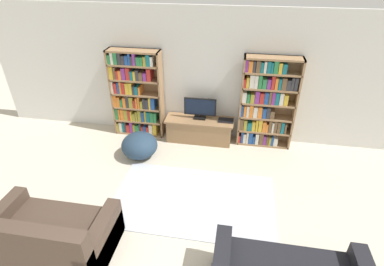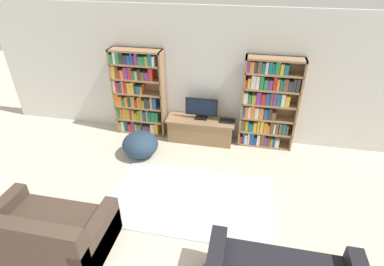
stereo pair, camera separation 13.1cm
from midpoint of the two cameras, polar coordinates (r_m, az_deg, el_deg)
name	(u,v)px [view 2 (the right image)]	position (r m, az deg, el deg)	size (l,w,h in m)	color
wall_back	(204,76)	(5.96, 2.95, 10.77)	(8.80, 0.06, 2.60)	silver
bookshelf_left	(138,94)	(6.28, -9.73, 7.40)	(1.05, 0.30, 1.81)	#93704C
bookshelf_right	(267,104)	(5.91, 14.71, 5.37)	(1.05, 0.30, 1.81)	#93704C
tv_stand	(201,130)	(6.16, 2.25, 0.60)	(1.38, 0.46, 0.49)	#8E6B47
television	(201,108)	(5.97, 2.42, 4.73)	(0.64, 0.16, 0.44)	black
laptop	(227,121)	(6.01, 7.32, 2.30)	(0.30, 0.20, 0.03)	#28282D
area_rug	(191,200)	(4.87, 0.68, -12.62)	(2.53, 1.54, 0.02)	#B2B7C1
couch_left_sectional	(46,235)	(4.43, -25.25, -17.23)	(1.56, 0.97, 0.87)	#423328
beanbag_ottoman	(140,145)	(5.77, -9.19, -2.19)	(0.68, 0.68, 0.48)	#23384C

